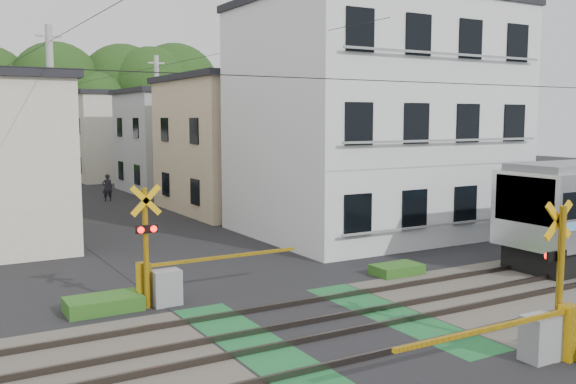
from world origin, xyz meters
TOP-DOWN VIEW (x-y plane):
  - ground at (0.00, 0.00)m, footprint 120.00×120.00m
  - track_bed at (0.00, 0.00)m, footprint 120.00×120.00m
  - crossing_signal_near at (2.59, -3.65)m, footprint 4.74×0.65m
  - crossing_signal_far at (-2.59, 3.65)m, footprint 4.74×0.65m
  - apartment_block at (8.50, 9.49)m, footprint 10.20×8.36m
  - houses_row at (0.25, 25.92)m, footprint 22.07×31.35m
  - tree_hill at (0.48, 47.78)m, footprint 40.00×13.73m
  - catenary at (6.00, 0.03)m, footprint 60.00×5.04m
  - utility_poles at (-1.05, 23.01)m, footprint 7.90×42.00m
  - pedestrian at (1.47, 24.66)m, footprint 0.61×0.44m
  - weed_patches at (1.76, -0.09)m, footprint 10.25×8.80m

SIDE VIEW (x-z plane):
  - ground at x=0.00m, z-range 0.00..0.00m
  - track_bed at x=0.00m, z-range -0.03..0.11m
  - weed_patches at x=1.76m, z-range -0.02..0.38m
  - crossing_signal_near at x=2.59m, z-range -0.83..2.25m
  - crossing_signal_far at x=-2.59m, z-range -0.83..2.25m
  - pedestrian at x=1.47m, z-range 0.00..1.56m
  - houses_row at x=0.25m, z-range -0.16..6.64m
  - catenary at x=6.00m, z-range 0.20..7.20m
  - utility_poles at x=-1.05m, z-range 0.08..8.08m
  - apartment_block at x=8.50m, z-range 0.01..9.31m
  - tree_hill at x=0.48m, z-range 0.26..12.04m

